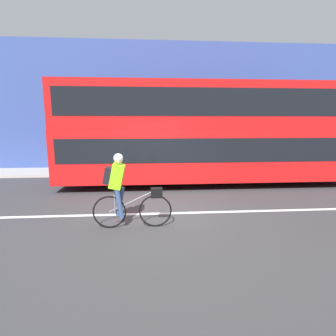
% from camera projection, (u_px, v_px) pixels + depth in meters
% --- Properties ---
extents(ground_plane, '(80.00, 80.00, 0.00)m').
position_uv_depth(ground_plane, '(156.00, 213.00, 6.95)').
color(ground_plane, '#38383A').
extents(road_center_line, '(50.00, 0.14, 0.01)m').
position_uv_depth(road_center_line, '(156.00, 214.00, 6.88)').
color(road_center_line, silver).
rests_on(road_center_line, ground_plane).
extents(sidewalk_curb, '(60.00, 1.96, 0.11)m').
position_uv_depth(sidewalk_curb, '(152.00, 171.00, 12.71)').
color(sidewalk_curb, '#A8A399').
rests_on(sidewalk_curb, ground_plane).
extents(building_facade, '(60.00, 0.30, 6.30)m').
position_uv_depth(building_facade, '(152.00, 107.00, 13.28)').
color(building_facade, '#33478C').
rests_on(building_facade, ground_plane).
extents(bus, '(11.17, 2.58, 3.76)m').
position_uv_depth(bus, '(210.00, 130.00, 9.97)').
color(bus, black).
rests_on(bus, ground_plane).
extents(cyclist_on_bike, '(1.79, 0.32, 1.70)m').
position_uv_depth(cyclist_on_bike, '(124.00, 189.00, 5.83)').
color(cyclist_on_bike, black).
rests_on(cyclist_on_bike, ground_plane).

